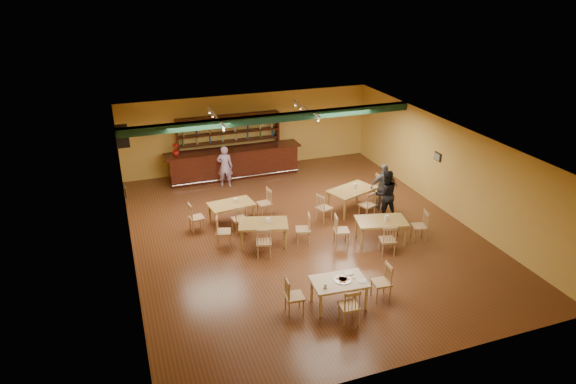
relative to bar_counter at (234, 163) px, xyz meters
name	(u,v)px	position (x,y,z in m)	size (l,w,h in m)	color
floor	(303,233)	(0.86, -5.15, -0.56)	(12.00, 12.00, 0.00)	#532D17
ceiling_beam	(273,118)	(0.86, -2.35, 2.31)	(10.00, 0.30, 0.25)	black
track_rail_left	(216,116)	(-0.94, -1.75, 2.38)	(0.05, 2.50, 0.05)	silver
track_rail_right	(306,108)	(2.26, -1.75, 2.38)	(0.05, 2.50, 0.05)	silver
ac_unit	(123,136)	(-3.94, -0.95, 1.79)	(0.34, 0.70, 0.48)	silver
picture_left	(125,191)	(-4.11, -4.15, 1.14)	(0.04, 0.34, 0.28)	black
picture_right	(438,157)	(5.83, -4.65, 1.14)	(0.04, 0.34, 0.28)	black
bar_counter	(234,163)	(0.00, 0.00, 0.00)	(5.21, 0.85, 1.13)	#37120B
back_bar_hutch	(229,144)	(0.00, 0.63, 0.57)	(4.03, 0.40, 2.28)	#37120B
poinsettia	(175,150)	(-2.16, 0.00, 0.79)	(0.26, 0.26, 0.46)	#AD1910
dining_table_a	(232,213)	(-1.03, -3.81, -0.22)	(1.38, 0.83, 0.69)	olive
dining_table_b	(351,200)	(2.93, -4.23, -0.18)	(1.53, 0.92, 0.77)	olive
dining_table_c	(263,234)	(-0.48, -5.43, -0.21)	(1.41, 0.85, 0.71)	olive
dining_table_d	(381,231)	(2.80, -6.46, -0.20)	(1.44, 0.87, 0.72)	olive
near_table	(339,293)	(0.35, -8.85, -0.22)	(1.29, 0.83, 0.69)	#CAB287
pizza_tray	(343,280)	(0.44, -8.85, 0.13)	(0.40, 0.40, 0.01)	silver
parmesan_shaker	(325,285)	(-0.07, -8.98, 0.18)	(0.07, 0.07, 0.11)	#EAE5C6
napkin_stack	(348,274)	(0.67, -8.66, 0.14)	(0.20, 0.15, 0.03)	white
pizza_server	(347,277)	(0.58, -8.80, 0.14)	(0.32, 0.09, 0.00)	silver
side_plate	(362,281)	(0.85, -9.03, 0.13)	(0.22, 0.22, 0.01)	white
patron_bar	(225,166)	(-0.53, -0.83, 0.22)	(0.57, 0.38, 1.57)	purple
patron_right_a	(385,194)	(3.73, -5.03, 0.24)	(0.79, 0.61, 1.62)	black
patron_right_b	(384,187)	(4.00, -4.46, 0.22)	(0.92, 0.39, 1.58)	slate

